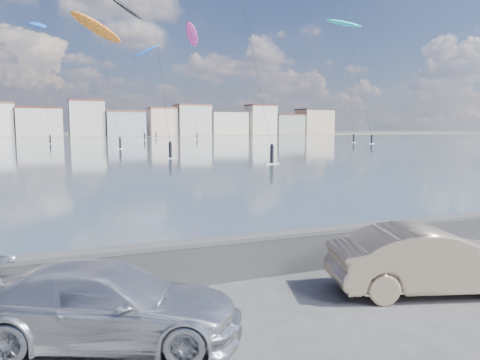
# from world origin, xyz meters

# --- Properties ---
(ground) EXTENTS (700.00, 700.00, 0.00)m
(ground) POSITION_xyz_m (0.00, 0.00, 0.00)
(ground) COLOR #333335
(ground) RESTS_ON ground
(bay_water) EXTENTS (500.00, 177.00, 0.00)m
(bay_water) POSITION_xyz_m (0.00, 91.50, 0.01)
(bay_water) COLOR #404F60
(bay_water) RESTS_ON ground
(far_shore_strip) EXTENTS (500.00, 60.00, 0.00)m
(far_shore_strip) POSITION_xyz_m (0.00, 200.00, 0.01)
(far_shore_strip) COLOR #4C473D
(far_shore_strip) RESTS_ON ground
(seawall) EXTENTS (400.00, 0.36, 1.08)m
(seawall) POSITION_xyz_m (0.00, 2.70, 0.58)
(seawall) COLOR #28282B
(seawall) RESTS_ON ground
(far_buildings) EXTENTS (240.79, 13.26, 14.60)m
(far_buildings) POSITION_xyz_m (1.31, 186.00, 6.03)
(far_buildings) COLOR beige
(far_buildings) RESTS_ON ground
(car_silver) EXTENTS (4.85, 3.52, 1.30)m
(car_silver) POSITION_xyz_m (-2.83, 0.51, 0.65)
(car_silver) COLOR silver
(car_silver) RESTS_ON ground
(car_champagne) EXTENTS (4.61, 2.74, 1.43)m
(car_champagne) POSITION_xyz_m (3.95, 0.28, 0.72)
(car_champagne) COLOR tan
(car_champagne) RESTS_ON ground
(kitesurfer_7) EXTENTS (9.86, 10.24, 38.95)m
(kitesurfer_7) POSITION_xyz_m (17.70, 125.79, 35.33)
(kitesurfer_7) COLOR black
(kitesurfer_7) RESTS_ON ground
(kitesurfer_9) EXTENTS (9.84, 11.66, 23.79)m
(kitesurfer_9) POSITION_xyz_m (5.13, 79.64, 20.58)
(kitesurfer_9) COLOR orange
(kitesurfer_9) RESTS_ON ground
(kitesurfer_12) EXTENTS (9.04, 13.10, 31.60)m
(kitesurfer_12) POSITION_xyz_m (28.10, 152.04, 28.40)
(kitesurfer_12) COLOR blue
(kitesurfer_12) RESTS_ON ground
(kitesurfer_14) EXTENTS (7.33, 11.27, 34.26)m
(kitesurfer_14) POSITION_xyz_m (37.22, 129.27, 30.49)
(kitesurfer_14) COLOR #E5338C
(kitesurfer_14) RESTS_ON ground
(kitesurfer_15) EXTENTS (10.04, 10.83, 29.90)m
(kitesurfer_15) POSITION_xyz_m (64.62, 91.80, 28.44)
(kitesurfer_15) COLOR #19BFBF
(kitesurfer_15) RESTS_ON ground
(kitesurfer_17) EXTENTS (5.64, 12.70, 27.80)m
(kitesurfer_17) POSITION_xyz_m (-4.66, 108.09, 25.59)
(kitesurfer_17) COLOR blue
(kitesurfer_17) RESTS_ON ground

